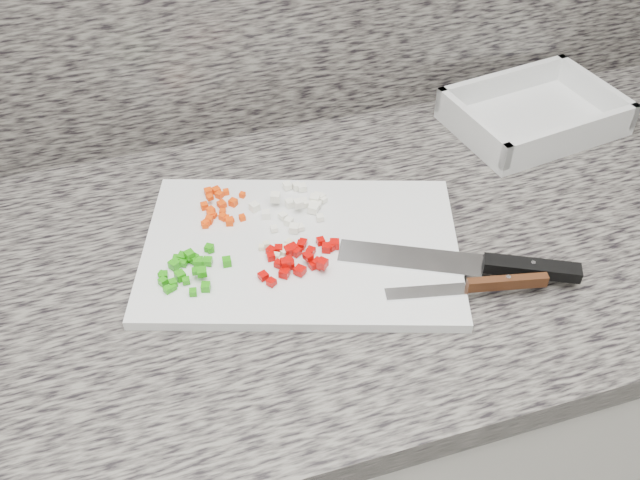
{
  "coord_description": "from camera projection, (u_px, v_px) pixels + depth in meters",
  "views": [
    {
      "loc": [
        -0.12,
        0.77,
        1.56
      ],
      "look_at": [
        0.08,
        1.42,
        0.93
      ],
      "focal_mm": 40.0,
      "sensor_mm": 36.0,
      "label": 1
    }
  ],
  "objects": [
    {
      "name": "cutting_board",
      "position": [
        301.0,
        248.0,
        0.95
      ],
      "size": [
        0.48,
        0.39,
        0.01
      ],
      "primitive_type": "cube",
      "rotation": [
        0.0,
        0.0,
        -0.32
      ],
      "color": "silver",
      "rests_on": "countertop"
    },
    {
      "name": "garlic_pile",
      "position": [
        279.0,
        251.0,
        0.93
      ],
      "size": [
        0.05,
        0.04,
        0.01
      ],
      "color": "beige",
      "rests_on": "cutting_board"
    },
    {
      "name": "onion_pile",
      "position": [
        296.0,
        205.0,
        0.99
      ],
      "size": [
        0.11,
        0.11,
        0.02
      ],
      "color": "white",
      "rests_on": "cutting_board"
    },
    {
      "name": "cabinet",
      "position": [
        273.0,
        449.0,
        1.26
      ],
      "size": [
        3.92,
        0.62,
        0.86
      ],
      "primitive_type": "cube",
      "color": "silver",
      "rests_on": "ground"
    },
    {
      "name": "paring_knife",
      "position": [
        487.0,
        285.0,
        0.88
      ],
      "size": [
        0.2,
        0.06,
        0.02
      ],
      "rotation": [
        0.0,
        0.0,
        -0.21
      ],
      "color": "silver",
      "rests_on": "cutting_board"
    },
    {
      "name": "tray",
      "position": [
        533.0,
        116.0,
        1.16
      ],
      "size": [
        0.29,
        0.22,
        0.05
      ],
      "rotation": [
        0.0,
        0.0,
        0.15
      ],
      "color": "silver",
      "rests_on": "countertop"
    },
    {
      "name": "green_pepper_pile",
      "position": [
        190.0,
        268.0,
        0.9
      ],
      "size": [
        0.1,
        0.08,
        0.02
      ],
      "color": "#218E0C",
      "rests_on": "cutting_board"
    },
    {
      "name": "carrot_pile",
      "position": [
        218.0,
        208.0,
        0.99
      ],
      "size": [
        0.07,
        0.08,
        0.01
      ],
      "color": "#EC3D05",
      "rests_on": "cutting_board"
    },
    {
      "name": "red_pepper_pile",
      "position": [
        300.0,
        257.0,
        0.92
      ],
      "size": [
        0.12,
        0.07,
        0.02
      ],
      "color": "#B00402",
      "rests_on": "cutting_board"
    },
    {
      "name": "chef_knife",
      "position": [
        489.0,
        265.0,
        0.91
      ],
      "size": [
        0.29,
        0.17,
        0.02
      ],
      "rotation": [
        0.0,
        0.0,
        -0.47
      ],
      "color": "silver",
      "rests_on": "cutting_board"
    },
    {
      "name": "countertop",
      "position": [
        258.0,
        270.0,
        0.96
      ],
      "size": [
        3.96,
        0.64,
        0.04
      ],
      "primitive_type": "cube",
      "color": "#656159",
      "rests_on": "cabinet"
    }
  ]
}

